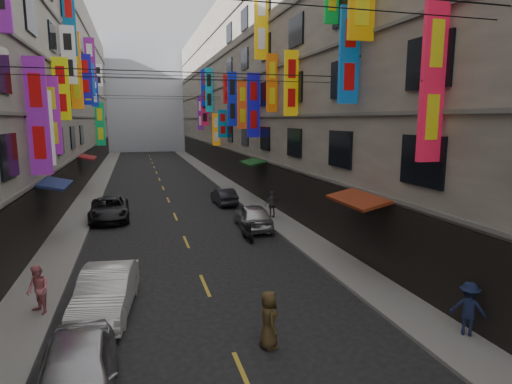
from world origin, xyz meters
TOP-DOWN VIEW (x-y plane):
  - sidewalk_left at (-6.00, 42.00)m, footprint 2.00×90.00m
  - sidewalk_right at (6.00, 42.00)m, footprint 2.00×90.00m
  - building_row_left at (-11.99, 42.00)m, footprint 10.14×90.00m
  - building_row_right at (11.99, 42.00)m, footprint 10.14×90.00m
  - haze_block at (0.00, 92.00)m, footprint 18.00×8.00m
  - shop_signage at (-0.17, 35.01)m, footprint 14.00×55.00m
  - street_awnings at (-1.26, 26.00)m, footprint 13.99×35.20m
  - overhead_cables at (0.00, 30.00)m, footprint 14.00×38.04m
  - lane_markings at (0.00, 39.00)m, footprint 0.12×80.20m
  - scooter_far_right at (3.09, 23.49)m, footprint 0.50×1.80m
  - car_left_near at (-3.73, 11.83)m, footprint 1.90×4.33m
  - car_left_mid at (-3.40, 16.54)m, footprint 2.09×4.58m
  - car_left_far at (-4.00, 30.15)m, footprint 2.43×5.05m
  - car_right_mid at (4.00, 25.71)m, footprint 1.97×4.33m
  - car_right_far at (3.82, 33.04)m, footprint 1.42×3.74m
  - pedestrian_lfar at (-5.44, 16.83)m, footprint 0.88×0.92m
  - pedestrian_rnear at (6.57, 12.05)m, footprint 1.09×1.06m
  - pedestrian_rfar at (5.75, 27.55)m, footprint 1.06×0.71m
  - pedestrian_crossing at (0.99, 13.13)m, footprint 0.56×0.80m

SIDE VIEW (x-z plane):
  - lane_markings at x=0.00m, z-range 0.00..0.01m
  - sidewalk_left at x=-6.00m, z-range 0.00..0.12m
  - sidewalk_right at x=6.00m, z-range 0.00..0.12m
  - scooter_far_right at x=3.09m, z-range -0.13..1.01m
  - car_right_far at x=3.82m, z-range 0.00..1.22m
  - car_left_far at x=-4.00m, z-range 0.00..1.39m
  - car_right_mid at x=4.00m, z-range 0.00..1.44m
  - car_left_near at x=-3.73m, z-range 0.00..1.45m
  - car_left_mid at x=-3.40m, z-range 0.00..1.46m
  - pedestrian_crossing at x=0.99m, z-range 0.00..1.61m
  - pedestrian_rnear at x=6.57m, z-range 0.12..1.68m
  - pedestrian_lfar at x=-5.44m, z-range 0.12..1.68m
  - pedestrian_rfar at x=5.75m, z-range 0.12..1.79m
  - street_awnings at x=-1.26m, z-range 2.80..3.20m
  - overhead_cables at x=0.00m, z-range 8.18..9.42m
  - shop_signage at x=-0.17m, z-range 2.90..15.30m
  - building_row_left at x=-11.99m, z-range -0.01..18.99m
  - building_row_right at x=11.99m, z-range -0.01..18.99m
  - haze_block at x=0.00m, z-range 0.00..22.00m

